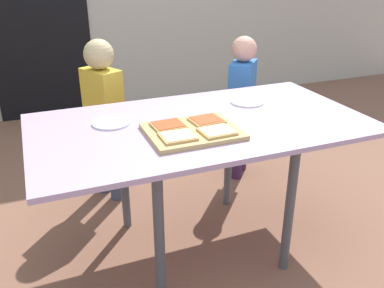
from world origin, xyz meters
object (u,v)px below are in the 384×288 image
(dining_table, at_px, (201,135))
(child_right, at_px, (242,99))
(cutting_board, at_px, (192,131))
(child_left, at_px, (104,110))
(pizza_slice_far_left, at_px, (168,125))
(pizza_slice_near_right, at_px, (217,131))
(pizza_slice_far_right, at_px, (207,120))
(plate_white_left, at_px, (111,123))
(plate_white_right, at_px, (247,102))
(pizza_slice_near_left, at_px, (178,136))

(dining_table, bearing_deg, child_right, 48.83)
(cutting_board, xyz_separation_m, child_left, (-0.25, 0.83, -0.14))
(pizza_slice_far_left, bearing_deg, child_right, 43.12)
(child_right, bearing_deg, pizza_slice_near_right, -124.42)
(pizza_slice_far_right, bearing_deg, dining_table, 95.95)
(plate_white_left, bearing_deg, plate_white_right, 2.72)
(dining_table, relative_size, pizza_slice_far_right, 10.35)
(cutting_board, xyz_separation_m, pizza_slice_far_right, (0.10, 0.07, 0.02))
(pizza_slice_near_right, xyz_separation_m, plate_white_right, (0.35, 0.36, -0.02))
(cutting_board, relative_size, pizza_slice_near_left, 2.81)
(dining_table, distance_m, cutting_board, 0.17)
(cutting_board, distance_m, child_right, 1.05)
(pizza_slice_far_right, height_order, pizza_slice_near_right, same)
(pizza_slice_far_right, bearing_deg, cutting_board, -146.02)
(pizza_slice_near_right, bearing_deg, dining_table, 88.08)
(dining_table, bearing_deg, plate_white_left, 161.53)
(dining_table, xyz_separation_m, pizza_slice_far_right, (0.01, -0.05, 0.09))
(pizza_slice_far_left, xyz_separation_m, pizza_slice_near_left, (-0.00, -0.14, 0.00))
(cutting_board, relative_size, child_left, 0.40)
(pizza_slice_far_left, height_order, pizza_slice_near_right, same)
(pizza_slice_far_right, relative_size, child_right, 0.16)
(pizza_slice_near_right, xyz_separation_m, child_right, (0.59, 0.86, -0.19))
(pizza_slice_far_left, distance_m, child_left, 0.79)
(dining_table, bearing_deg, cutting_board, -127.56)
(pizza_slice_near_left, distance_m, child_left, 0.92)
(pizza_slice_near_right, bearing_deg, pizza_slice_far_right, 85.10)
(pizza_slice_far_right, relative_size, pizza_slice_near_left, 1.07)
(cutting_board, bearing_deg, pizza_slice_near_right, -41.80)
(child_left, bearing_deg, pizza_slice_far_left, -78.23)
(dining_table, bearing_deg, pizza_slice_near_right, -91.92)
(child_left, xyz_separation_m, child_right, (0.92, -0.04, -0.03))
(pizza_slice_near_left, xyz_separation_m, child_left, (-0.15, 0.89, -0.16))
(pizza_slice_near_right, xyz_separation_m, pizza_slice_near_left, (-0.18, 0.01, 0.00))
(pizza_slice_far_right, distance_m, child_left, 0.85)
(plate_white_left, xyz_separation_m, child_right, (0.99, 0.53, -0.17))
(dining_table, height_order, pizza_slice_near_left, pizza_slice_near_left)
(pizza_slice_far_right, distance_m, child_right, 0.94)
(pizza_slice_near_right, height_order, child_right, child_right)
(cutting_board, distance_m, plate_white_left, 0.40)
(pizza_slice_near_left, bearing_deg, child_left, 99.74)
(dining_table, xyz_separation_m, pizza_slice_near_left, (-0.18, -0.18, 0.09))
(dining_table, height_order, pizza_slice_far_right, pizza_slice_far_right)
(plate_white_left, distance_m, child_right, 1.13)
(dining_table, xyz_separation_m, plate_white_right, (0.34, 0.17, 0.07))
(pizza_slice_near_right, bearing_deg, pizza_slice_near_left, 176.40)
(pizza_slice_near_left, relative_size, plate_white_left, 0.80)
(pizza_slice_far_left, height_order, plate_white_right, pizza_slice_far_left)
(pizza_slice_far_left, relative_size, pizza_slice_near_right, 1.01)
(dining_table, relative_size, child_left, 1.57)
(dining_table, distance_m, pizza_slice_far_right, 0.11)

